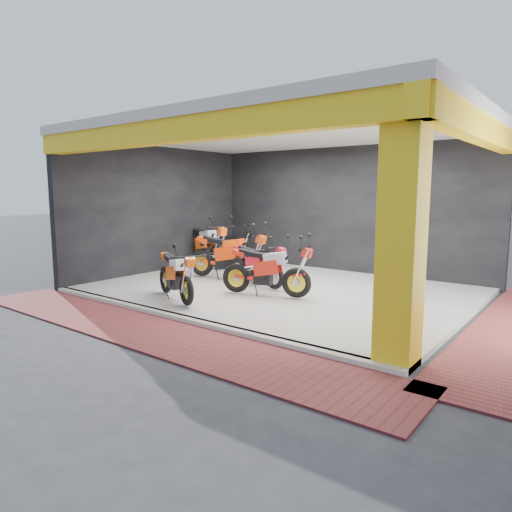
{
  "coord_description": "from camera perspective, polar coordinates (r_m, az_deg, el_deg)",
  "views": [
    {
      "loc": [
        5.79,
        -6.44,
        2.28
      ],
      "look_at": [
        -0.17,
        1.32,
        0.9
      ],
      "focal_mm": 32.0,
      "sensor_mm": 36.0,
      "label": 1
    }
  ],
  "objects": [
    {
      "name": "moto_row_c",
      "position": [
        11.03,
        -0.45,
        0.3
      ],
      "size": [
        2.4,
        1.25,
        1.4
      ],
      "primitive_type": null,
      "rotation": [
        0.0,
        0.0,
        0.18
      ],
      "color": "#EA3E09",
      "rests_on": "showroom_floor"
    },
    {
      "name": "showroom_ceiling",
      "position": [
        10.32,
        3.18,
        15.36
      ],
      "size": [
        8.4,
        6.4,
        0.2
      ],
      "primitive_type": "cube",
      "color": "beige",
      "rests_on": "corner_column"
    },
    {
      "name": "moto_row_e",
      "position": [
        12.82,
        -4.83,
        1.52
      ],
      "size": [
        2.55,
        1.53,
        1.47
      ],
      "primitive_type": null,
      "rotation": [
        0.0,
        0.0,
        -0.29
      ],
      "color": "#FF530A",
      "rests_on": "showroom_floor"
    },
    {
      "name": "moto_row_b",
      "position": [
        10.12,
        2.29,
        -0.99
      ],
      "size": [
        2.04,
        1.06,
        1.19
      ],
      "primitive_type": null,
      "rotation": [
        0.0,
        0.0,
        -0.18
      ],
      "color": "red",
      "rests_on": "showroom_floor"
    },
    {
      "name": "ground",
      "position": [
        8.96,
        -4.29,
        -6.75
      ],
      "size": [
        80.0,
        80.0,
        0.0
      ],
      "primitive_type": "plane",
      "color": "#2D2D30",
      "rests_on": "ground"
    },
    {
      "name": "back_wall",
      "position": [
        12.92,
        10.94,
        5.53
      ],
      "size": [
        8.2,
        0.2,
        3.5
      ],
      "primitive_type": "cube",
      "color": "black",
      "rests_on": "ground"
    },
    {
      "name": "paver_front",
      "position": [
        7.76,
        -13.3,
        -9.17
      ],
      "size": [
        9.0,
        1.4,
        0.03
      ],
      "primitive_type": "cube",
      "color": "maroon",
      "rests_on": "ground"
    },
    {
      "name": "corner_column",
      "position": [
        6.07,
        17.78,
        2.62
      ],
      "size": [
        0.5,
        0.5,
        3.5
      ],
      "primitive_type": "cube",
      "color": "yellow",
      "rests_on": "ground"
    },
    {
      "name": "moto_row_a",
      "position": [
        9.31,
        5.1,
        -1.53
      ],
      "size": [
        2.23,
        1.3,
        1.28
      ],
      "primitive_type": null,
      "rotation": [
        0.0,
        0.0,
        0.27
      ],
      "color": "red",
      "rests_on": "showroom_floor"
    },
    {
      "name": "floor_kerb",
      "position": [
        8.24,
        -9.07,
        -7.78
      ],
      "size": [
        8.0,
        0.2,
        0.1
      ],
      "primitive_type": "cube",
      "color": "white",
      "rests_on": "ground"
    },
    {
      "name": "showroom_floor",
      "position": [
        10.48,
        3.03,
        -4.27
      ],
      "size": [
        8.0,
        6.0,
        0.1
      ],
      "primitive_type": "cube",
      "color": "white",
      "rests_on": "ground"
    },
    {
      "name": "header_beam_front",
      "position": [
        8.01,
        -9.49,
        15.23
      ],
      "size": [
        8.4,
        0.3,
        0.4
      ],
      "primitive_type": "cube",
      "color": "yellow",
      "rests_on": "corner_column"
    },
    {
      "name": "header_beam_right",
      "position": [
        8.69,
        26.21,
        13.96
      ],
      "size": [
        0.3,
        6.4,
        0.4
      ],
      "primitive_type": "cube",
      "color": "yellow",
      "rests_on": "corner_column"
    },
    {
      "name": "moto_row_d",
      "position": [
        13.63,
        -1.83,
        1.35
      ],
      "size": [
        2.08,
        1.44,
        1.19
      ],
      "primitive_type": null,
      "rotation": [
        0.0,
        0.0,
        0.41
      ],
      "color": "black",
      "rests_on": "showroom_floor"
    },
    {
      "name": "left_wall",
      "position": [
        13.01,
        -12.03,
        5.52
      ],
      "size": [
        0.2,
        6.2,
        3.5
      ],
      "primitive_type": "cube",
      "color": "black",
      "rests_on": "ground"
    },
    {
      "name": "moto_hero",
      "position": [
        8.76,
        -8.72,
        -2.5
      ],
      "size": [
        2.07,
        1.43,
        1.19
      ],
      "primitive_type": null,
      "rotation": [
        0.0,
        0.0,
        -0.41
      ],
      "color": "#E15109",
      "rests_on": "showroom_floor"
    }
  ]
}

